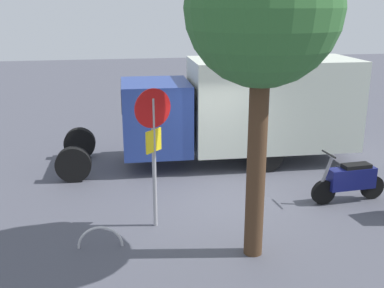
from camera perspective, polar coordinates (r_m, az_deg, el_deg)
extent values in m
plane|color=#4A4B56|center=(10.72, 3.74, -6.89)|extent=(60.00, 60.00, 0.00)
cylinder|color=black|center=(14.23, 6.91, 0.96)|extent=(0.91, 0.28, 0.90)
cylinder|color=black|center=(12.49, 9.18, -1.39)|extent=(0.91, 0.28, 0.90)
cylinder|color=black|center=(13.81, -13.73, 0.10)|extent=(0.91, 0.28, 0.90)
cylinder|color=black|center=(12.01, -14.47, -2.47)|extent=(0.91, 0.28, 0.90)
cube|color=silver|center=(13.17, 9.86, 5.04)|extent=(4.62, 2.35, 2.45)
cube|color=navy|center=(12.61, -4.51, 3.43)|extent=(1.87, 2.16, 1.90)
cube|color=black|center=(12.49, -4.57, 6.11)|extent=(1.89, 2.00, 0.60)
cylinder|color=black|center=(10.78, 15.96, -5.79)|extent=(0.57, 0.14, 0.56)
cylinder|color=black|center=(11.44, 21.41, -5.01)|extent=(0.57, 0.14, 0.56)
cube|color=navy|center=(11.03, 19.12, -4.01)|extent=(1.12, 0.39, 0.48)
cube|color=black|center=(10.99, 19.69, -2.64)|extent=(0.66, 0.32, 0.12)
cylinder|color=slate|center=(10.62, 16.43, -3.01)|extent=(0.29, 0.09, 0.69)
cylinder|color=black|center=(10.51, 16.58, -1.21)|extent=(0.08, 0.55, 0.04)
cylinder|color=#9E9EA3|center=(9.05, -4.72, -2.52)|extent=(0.08, 0.08, 2.63)
cylinder|color=red|center=(8.72, -4.88, 4.43)|extent=(0.71, 0.32, 0.76)
cube|color=yellow|center=(8.88, -4.78, 0.40)|extent=(0.33, 0.33, 0.44)
cylinder|color=#47301E|center=(7.94, 7.97, -2.52)|extent=(0.33, 0.33, 3.39)
sphere|color=#2F632E|center=(7.50, 8.79, 16.32)|extent=(2.49, 2.49, 2.49)
torus|color=#B7B7BC|center=(8.91, -11.24, -12.41)|extent=(0.85, 0.11, 0.85)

